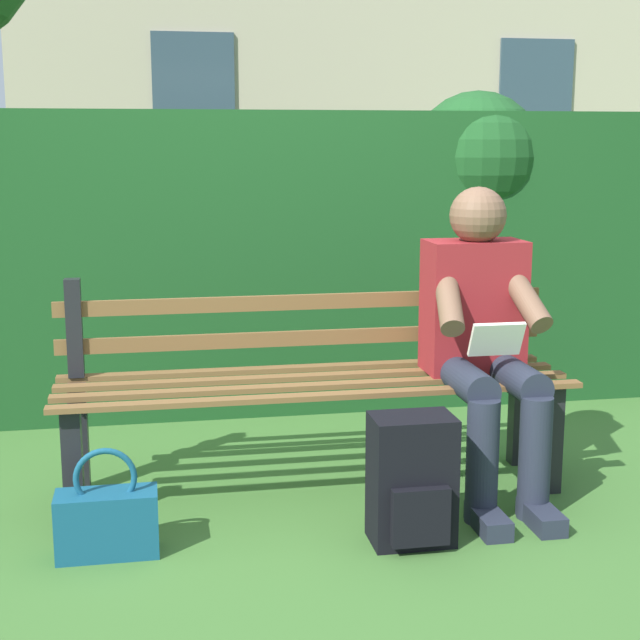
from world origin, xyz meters
TOP-DOWN VIEW (x-y plane):
  - ground at (0.00, 0.00)m, footprint 60.00×60.00m
  - park_bench at (0.00, -0.06)m, footprint 1.97×0.49m
  - person_seated at (-0.64, 0.10)m, footprint 0.44×0.73m
  - hedge_backdrop at (0.41, -1.39)m, footprint 5.10×0.82m
  - backpack at (-0.24, 0.52)m, footprint 0.28×0.26m
  - handbag at (0.78, 0.44)m, footprint 0.33×0.15m

SIDE VIEW (x-z plane):
  - ground at x=0.00m, z-range 0.00..0.00m
  - handbag at x=0.78m, z-range -0.07..0.31m
  - backpack at x=-0.24m, z-range 0.00..0.44m
  - park_bench at x=0.00m, z-range 0.01..0.85m
  - person_seated at x=-0.64m, z-range 0.04..1.22m
  - hedge_backdrop at x=0.41m, z-range -0.01..1.60m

